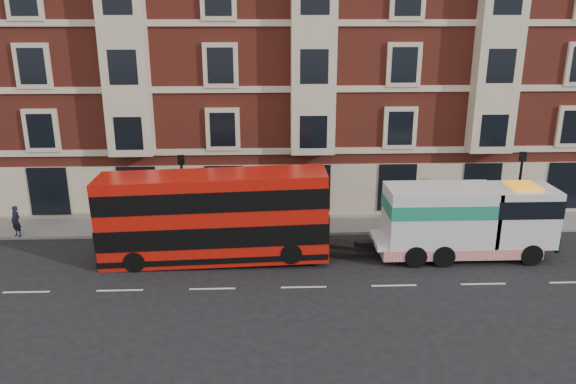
% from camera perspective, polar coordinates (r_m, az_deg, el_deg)
% --- Properties ---
extents(ground, '(120.00, 120.00, 0.00)m').
position_cam_1_polar(ground, '(24.98, 1.60, -9.64)').
color(ground, black).
rests_on(ground, ground).
extents(sidewalk, '(90.00, 3.00, 0.15)m').
position_cam_1_polar(sidewalk, '(31.79, 0.73, -3.32)').
color(sidewalk, slate).
rests_on(sidewalk, ground).
extents(victorian_terrace, '(45.00, 12.00, 20.40)m').
position_cam_1_polar(victorian_terrace, '(37.23, 0.98, 15.51)').
color(victorian_terrace, maroon).
rests_on(victorian_terrace, ground).
extents(lamp_post_west, '(0.35, 0.15, 4.35)m').
position_cam_1_polar(lamp_post_west, '(30.01, -10.64, 0.33)').
color(lamp_post_west, black).
rests_on(lamp_post_west, sidewalk).
extents(lamp_post_east, '(0.35, 0.15, 4.35)m').
position_cam_1_polar(lamp_post_east, '(32.62, 22.43, 0.67)').
color(lamp_post_east, black).
rests_on(lamp_post_east, sidewalk).
extents(double_decker_bus, '(10.77, 2.47, 4.36)m').
position_cam_1_polar(double_decker_bus, '(26.88, -7.55, -2.40)').
color(double_decker_bus, red).
rests_on(double_decker_bus, ground).
extents(tow_truck, '(8.62, 2.55, 3.59)m').
position_cam_1_polar(tow_truck, '(28.52, 17.40, -2.75)').
color(tow_truck, silver).
rests_on(tow_truck, ground).
extents(pedestrian, '(0.73, 0.64, 1.68)m').
position_cam_1_polar(pedestrian, '(32.98, -25.90, -2.69)').
color(pedestrian, black).
rests_on(pedestrian, sidewalk).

